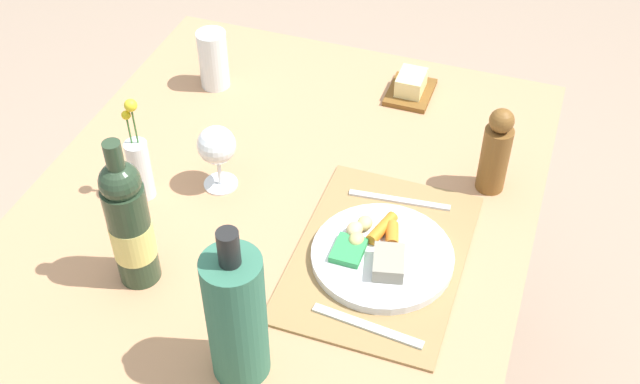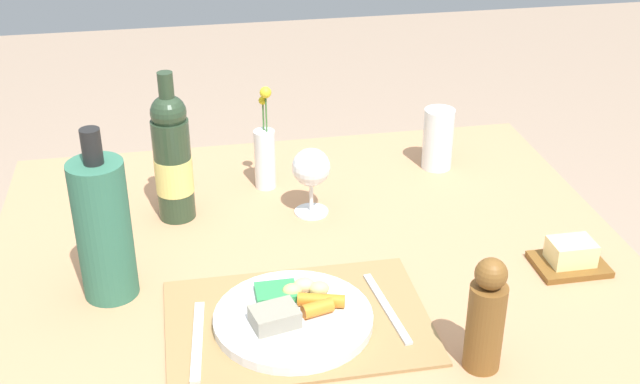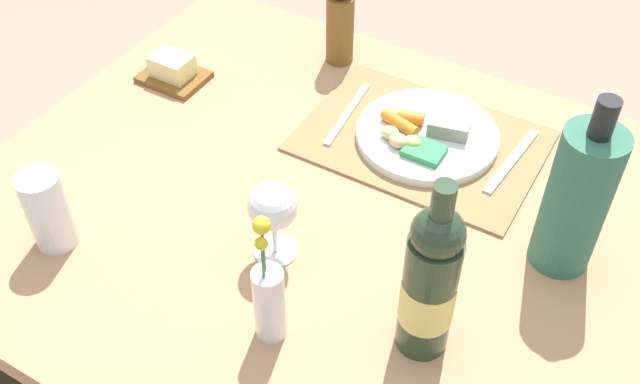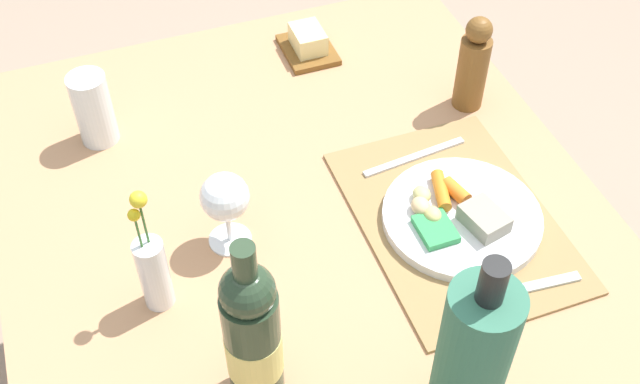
{
  "view_description": "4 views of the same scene",
  "coord_description": "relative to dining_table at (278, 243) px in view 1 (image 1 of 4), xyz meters",
  "views": [
    {
      "loc": [
        -1.05,
        -0.46,
        1.83
      ],
      "look_at": [
        0.04,
        -0.08,
        0.76
      ],
      "focal_mm": 44.64,
      "sensor_mm": 36.0,
      "label": 1
    },
    {
      "loc": [
        -0.23,
        -1.32,
        1.57
      ],
      "look_at": [
        0.02,
        0.0,
        0.85
      ],
      "focal_mm": 45.97,
      "sensor_mm": 36.0,
      "label": 2
    },
    {
      "loc": [
        -0.43,
        0.78,
        1.64
      ],
      "look_at": [
        -0.02,
        0.06,
        0.83
      ],
      "focal_mm": 41.97,
      "sensor_mm": 36.0,
      "label": 3
    },
    {
      "loc": [
        -0.8,
        0.28,
        1.73
      ],
      "look_at": [
        0.06,
        -0.04,
        0.76
      ],
      "focal_mm": 44.32,
      "sensor_mm": 36.0,
      "label": 4
    }
  ],
  "objects": [
    {
      "name": "water_tumbler",
      "position": [
        0.34,
        0.29,
        0.16
      ],
      "size": [
        0.07,
        0.07,
        0.14
      ],
      "color": "silver",
      "rests_on": "dining_table"
    },
    {
      "name": "dinner_plate",
      "position": [
        -0.07,
        -0.24,
        0.12
      ],
      "size": [
        0.26,
        0.26,
        0.05
      ],
      "color": "silver",
      "rests_on": "placemat"
    },
    {
      "name": "flower_vase",
      "position": [
        -0.05,
        0.27,
        0.18
      ],
      "size": [
        0.05,
        0.05,
        0.23
      ],
      "color": "silver",
      "rests_on": "dining_table"
    },
    {
      "name": "dining_table",
      "position": [
        0.0,
        0.0,
        0.0
      ],
      "size": [
        1.22,
        1.0,
        0.73
      ],
      "color": "tan",
      "rests_on": "ground_plane"
    },
    {
      "name": "fork",
      "position": [
        -0.23,
        -0.26,
        0.11
      ],
      "size": [
        0.03,
        0.2,
        0.0
      ],
      "primitive_type": "cube",
      "rotation": [
        0.0,
        0.0,
        -0.09
      ],
      "color": "silver",
      "rests_on": "placemat"
    },
    {
      "name": "cooler_bottle",
      "position": [
        -0.37,
        -0.08,
        0.23
      ],
      "size": [
        0.09,
        0.09,
        0.31
      ],
      "color": "#316A51",
      "rests_on": "dining_table"
    },
    {
      "name": "wine_glass",
      "position": [
        0.03,
        0.13,
        0.2
      ],
      "size": [
        0.08,
        0.08,
        0.14
      ],
      "color": "white",
      "rests_on": "dining_table"
    },
    {
      "name": "placemat",
      "position": [
        -0.06,
        -0.23,
        0.11
      ],
      "size": [
        0.44,
        0.31,
        0.01
      ],
      "primitive_type": "cube",
      "color": "olive",
      "rests_on": "dining_table"
    },
    {
      "name": "wine_bottle",
      "position": [
        -0.25,
        0.17,
        0.23
      ],
      "size": [
        0.08,
        0.08,
        0.31
      ],
      "color": "#293C27",
      "rests_on": "dining_table"
    },
    {
      "name": "pepper_mill",
      "position": [
        0.2,
        -0.39,
        0.19
      ],
      "size": [
        0.06,
        0.06,
        0.19
      ],
      "color": "brown",
      "rests_on": "dining_table"
    },
    {
      "name": "knife",
      "position": [
        0.09,
        -0.23,
        0.11
      ],
      "size": [
        0.03,
        0.2,
        0.0
      ],
      "primitive_type": "cube",
      "rotation": [
        0.0,
        0.0,
        0.1
      ],
      "color": "silver",
      "rests_on": "placemat"
    },
    {
      "name": "butter_dish",
      "position": [
        0.46,
        -0.16,
        0.12
      ],
      "size": [
        0.13,
        0.1,
        0.06
      ],
      "color": "brown",
      "rests_on": "dining_table"
    }
  ]
}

